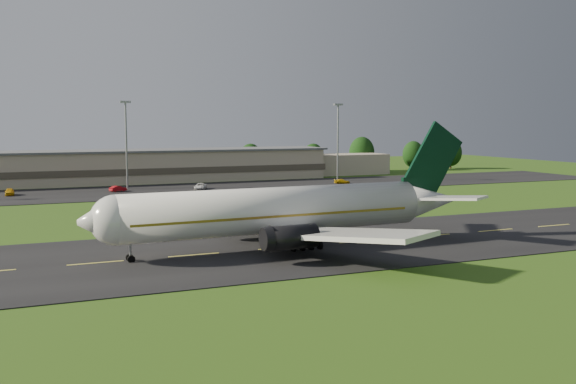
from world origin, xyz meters
name	(u,v)px	position (x,y,z in m)	size (l,w,h in m)	color
ground	(194,256)	(0.00, 0.00, 0.00)	(360.00, 360.00, 0.00)	#284D13
taxiway	(194,255)	(0.00, 0.00, 0.05)	(220.00, 30.00, 0.10)	black
apron	(110,193)	(0.00, 72.00, 0.05)	(260.00, 30.00, 0.10)	black
airliner	(282,211)	(11.00, 0.03, 4.66)	(51.29, 42.16, 15.57)	silver
terminal	(123,167)	(6.40, 96.18, 3.99)	(145.00, 16.00, 8.40)	tan
light_mast_centre	(126,134)	(5.00, 80.00, 12.74)	(2.40, 1.20, 20.35)	gray
light_mast_east	(338,133)	(60.00, 80.00, 12.74)	(2.40, 1.20, 20.35)	gray
tree_line	(254,158)	(45.81, 105.81, 5.11)	(196.93, 9.72, 10.92)	black
service_vehicle_a	(10,192)	(-20.19, 74.99, 0.86)	(1.79, 4.45, 1.52)	#DFA50D
service_vehicle_b	(118,189)	(1.95, 73.85, 0.74)	(1.36, 3.90, 1.29)	#9C0A11
service_vehicle_c	(200,186)	(20.15, 71.48, 0.79)	(2.29, 4.97, 1.38)	white
service_vehicle_d	(342,181)	(56.51, 70.75, 0.68)	(1.63, 4.01, 1.16)	#C89A0B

